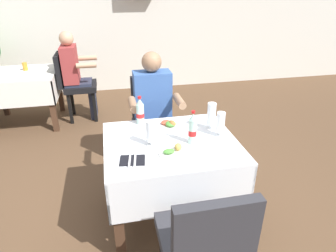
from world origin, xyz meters
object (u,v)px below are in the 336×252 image
beer_glass_middle (211,116)px  napkin_cutlery_set (132,160)px  main_dining_table (171,160)px  plate_far_diner (170,125)px  chair_near_camera_side (203,243)px  beer_glass_left (221,123)px  seated_diner_far (154,109)px  plate_near_camera (174,152)px  chair_far_diner_seat (154,119)px  cola_bottle_primary (140,112)px  beer_glass_right (151,132)px  background_table_tumbler (25,66)px  background_dining_table (22,86)px  background_patron (75,72)px  background_chair_right (74,83)px  cola_bottle_secondary (193,129)px

beer_glass_middle → napkin_cutlery_set: bearing=-152.9°
main_dining_table → plate_far_diner: size_ratio=4.55×
chair_near_camera_side → beer_glass_left: chair_near_camera_side is taller
seated_diner_far → plate_near_camera: size_ratio=5.61×
chair_far_diner_seat → cola_bottle_primary: bearing=-112.0°
seated_diner_far → beer_glass_right: seated_diner_far is taller
chair_far_diner_seat → napkin_cutlery_set: (-0.31, -1.04, 0.19)m
main_dining_table → seated_diner_far: seated_diner_far is taller
background_table_tumbler → background_dining_table: bearing=-117.7°
beer_glass_middle → background_patron: (-1.24, 2.12, -0.15)m
napkin_cutlery_set → background_dining_table: napkin_cutlery_set is taller
plate_far_diner → background_patron: bearing=114.4°
background_chair_right → beer_glass_left: bearing=-59.7°
beer_glass_right → seated_diner_far: bearing=79.1°
plate_far_diner → background_patron: (-0.92, 2.02, -0.05)m
beer_glass_right → background_chair_right: (-0.76, 2.28, -0.29)m
beer_glass_middle → napkin_cutlery_set: size_ratio=1.17×
background_table_tumbler → chair_far_diner_seat: bearing=-45.1°
plate_far_diner → cola_bottle_primary: size_ratio=0.90×
beer_glass_left → background_table_tumbler: (-1.94, 2.36, -0.05)m
plate_near_camera → background_dining_table: bearing=123.0°
cola_bottle_secondary → background_dining_table: (-1.75, 2.32, -0.30)m
chair_near_camera_side → plate_far_diner: size_ratio=4.37×
background_table_tumbler → plate_far_diner: bearing=-53.3°
beer_glass_left → main_dining_table: bearing=-179.4°
chair_far_diner_seat → background_dining_table: size_ratio=1.03×
beer_glass_right → cola_bottle_secondary: 0.31m
chair_near_camera_side → background_chair_right: same height
background_chair_right → background_table_tumbler: (-0.62, 0.11, 0.24)m
cola_bottle_primary → background_patron: size_ratio=0.20×
plate_near_camera → chair_near_camera_side: bearing=-88.7°
cola_bottle_primary → background_dining_table: (-1.41, 1.90, -0.29)m
beer_glass_right → background_chair_right: bearing=108.5°
chair_near_camera_side → plate_far_diner: chair_near_camera_side is taller
main_dining_table → beer_glass_middle: bearing=20.1°
plate_near_camera → background_table_tumbler: background_table_tumbler is taller
beer_glass_left → cola_bottle_primary: cola_bottle_primary is taller
background_patron → background_table_tumbler: size_ratio=11.45×
main_dining_table → background_chair_right: (-0.92, 2.26, -0.01)m
beer_glass_left → napkin_cutlery_set: bearing=-163.0°
napkin_cutlery_set → background_patron: size_ratio=0.15×
beer_glass_middle → background_chair_right: size_ratio=0.23×
cola_bottle_secondary → plate_near_camera: bearing=-143.6°
cola_bottle_secondary → background_patron: 2.54m
cola_bottle_primary → cola_bottle_secondary: (0.34, -0.42, 0.01)m
plate_near_camera → plate_far_diner: bearing=82.1°
background_dining_table → beer_glass_left: bearing=-48.5°
cola_bottle_secondary → background_patron: (-1.02, 2.32, -0.14)m
beer_glass_left → background_patron: 2.59m
main_dining_table → beer_glass_left: (0.40, 0.00, 0.29)m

